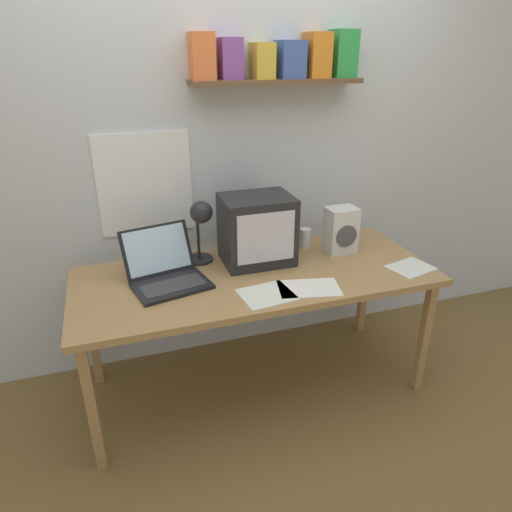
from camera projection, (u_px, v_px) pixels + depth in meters
ground_plane at (256, 384)px, 2.68m from camera, size 12.00×12.00×0.00m
back_wall at (229, 143)px, 2.58m from camera, size 5.60×0.24×2.60m
corner_desk at (256, 283)px, 2.41m from camera, size 1.87×0.76×0.73m
crt_monitor at (257, 230)px, 2.45m from camera, size 0.37×0.30×0.37m
laptop at (165, 269)px, 2.28m from camera, size 0.43×0.42×0.25m
desk_lamp at (201, 221)px, 2.38m from camera, size 0.15×0.20×0.36m
juice_glass at (305, 239)px, 2.68m from camera, size 0.07×0.07×0.12m
space_heater at (341, 230)px, 2.59m from camera, size 0.17×0.14×0.26m
printed_handout at (411, 268)px, 2.44m from camera, size 0.26×0.23×0.00m
loose_paper_near_monitor at (267, 295)px, 2.17m from camera, size 0.27×0.24×0.00m
loose_paper_near_laptop at (309, 288)px, 2.23m from camera, size 0.33×0.25×0.00m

